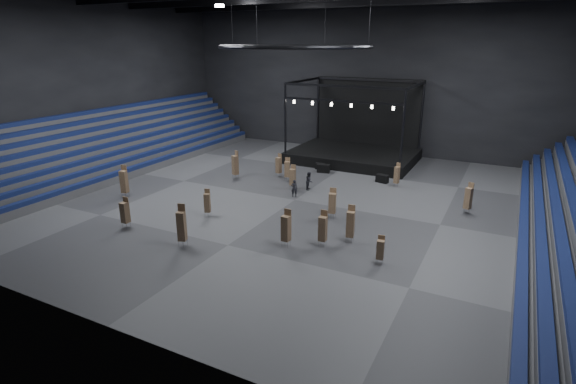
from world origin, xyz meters
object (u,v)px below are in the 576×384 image
at_px(chair_stack_10, 468,198).
at_px(man_center, 294,188).
at_px(chair_stack_5, 397,174).
at_px(chair_stack_12, 207,202).
at_px(chair_stack_3, 125,212).
at_px(flight_case_left, 320,166).
at_px(chair_stack_6, 235,165).
at_px(flight_case_mid, 324,168).
at_px(chair_stack_13, 287,169).
at_px(chair_stack_7, 332,202).
at_px(chair_stack_4, 380,249).
at_px(flight_case_right, 382,179).
at_px(chair_stack_2, 279,165).
at_px(chair_stack_11, 323,228).
at_px(crew_member, 309,181).
at_px(chair_stack_8, 293,177).
at_px(chair_stack_14, 182,225).
at_px(chair_stack_9, 124,181).
at_px(chair_stack_1, 350,224).
at_px(chair_stack_0, 286,228).
at_px(stage, 355,148).

distance_m(chair_stack_10, man_center, 14.74).
xyz_separation_m(chair_stack_5, man_center, (-7.50, -7.20, -0.41)).
relative_size(chair_stack_10, chair_stack_12, 1.14).
bearing_deg(chair_stack_10, man_center, -147.37).
xyz_separation_m(chair_stack_3, chair_stack_10, (22.61, 14.97, 0.07)).
relative_size(flight_case_left, chair_stack_6, 0.37).
bearing_deg(chair_stack_5, flight_case_mid, -174.06).
height_order(flight_case_left, chair_stack_13, chair_stack_13).
height_order(flight_case_left, chair_stack_7, chair_stack_7).
bearing_deg(flight_case_mid, flight_case_left, 130.40).
height_order(chair_stack_5, chair_stack_12, chair_stack_5).
distance_m(chair_stack_4, chair_stack_5, 16.67).
bearing_deg(flight_case_right, flight_case_mid, 174.09).
distance_m(flight_case_left, chair_stack_2, 5.32).
xyz_separation_m(chair_stack_4, man_center, (-10.59, 9.18, -0.23)).
relative_size(flight_case_right, chair_stack_11, 0.47).
bearing_deg(crew_member, chair_stack_2, 51.45).
relative_size(chair_stack_8, chair_stack_11, 0.91).
bearing_deg(chair_stack_14, chair_stack_13, 71.61).
xyz_separation_m(chair_stack_9, chair_stack_13, (10.75, 11.15, -0.26)).
bearing_deg(chair_stack_6, chair_stack_14, -47.04).
bearing_deg(flight_case_right, chair_stack_4, -74.68).
distance_m(chair_stack_9, chair_stack_10, 29.69).
bearing_deg(flight_case_left, flight_case_right, -12.03).
height_order(chair_stack_11, chair_stack_13, chair_stack_11).
bearing_deg(flight_case_left, chair_stack_8, -87.34).
relative_size(chair_stack_6, crew_member, 1.68).
bearing_deg(chair_stack_1, flight_case_left, 110.43).
bearing_deg(chair_stack_14, chair_stack_5, 43.76).
distance_m(chair_stack_0, chair_stack_9, 17.86).
xyz_separation_m(flight_case_left, chair_stack_5, (8.97, -2.23, 0.86)).
bearing_deg(chair_stack_12, man_center, 39.19).
distance_m(chair_stack_5, chair_stack_11, 15.67).
relative_size(stage, chair_stack_14, 4.60).
bearing_deg(flight_case_left, stage, 72.16).
xyz_separation_m(stage, chair_stack_9, (-14.00, -22.51, 0.07)).
height_order(chair_stack_2, crew_member, chair_stack_2).
distance_m(chair_stack_1, chair_stack_4, 3.58).
xyz_separation_m(chair_stack_6, crew_member, (8.25, 0.13, -0.61)).
relative_size(chair_stack_3, chair_stack_8, 1.02).
relative_size(chair_stack_2, chair_stack_3, 1.01).
bearing_deg(chair_stack_1, chair_stack_4, -47.58).
height_order(chair_stack_3, chair_stack_14, chair_stack_14).
xyz_separation_m(chair_stack_7, chair_stack_10, (9.47, 6.06, 0.02)).
height_order(chair_stack_4, man_center, chair_stack_4).
distance_m(stage, chair_stack_11, 24.56).
height_order(chair_stack_14, crew_member, chair_stack_14).
bearing_deg(chair_stack_8, crew_member, 15.56).
bearing_deg(crew_member, chair_stack_3, 139.87).
bearing_deg(flight_case_mid, chair_stack_13, -114.88).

